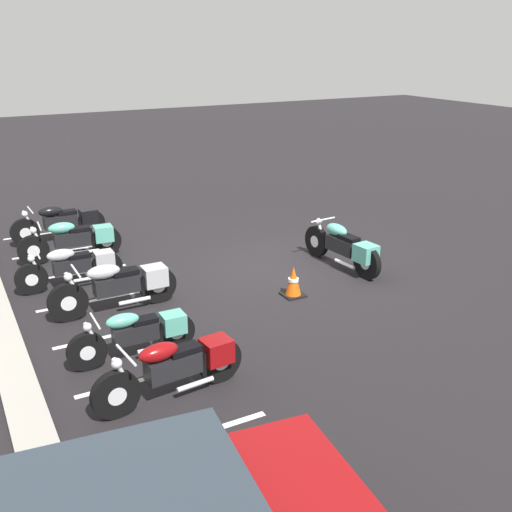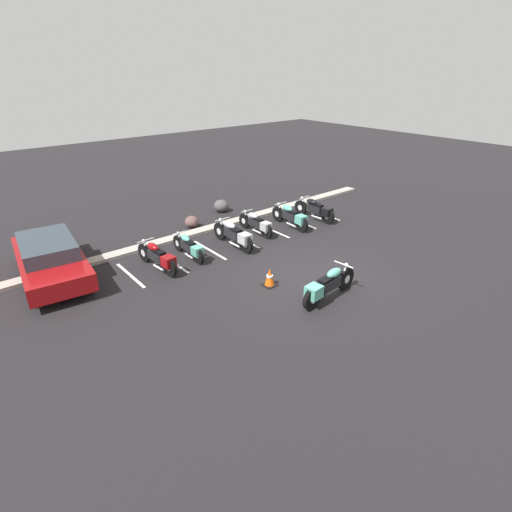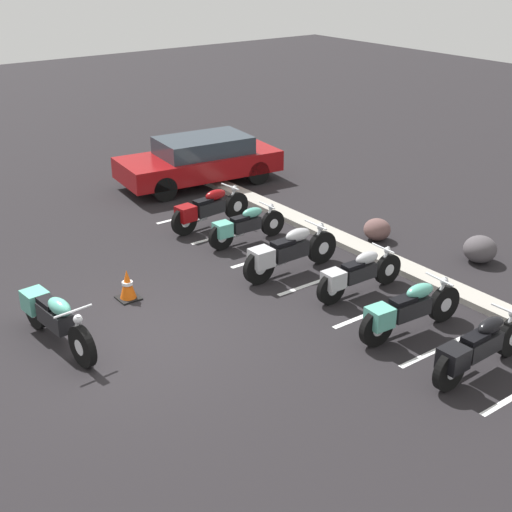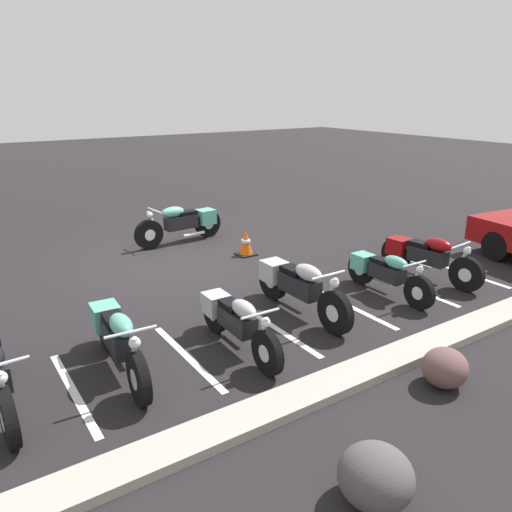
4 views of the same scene
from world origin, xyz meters
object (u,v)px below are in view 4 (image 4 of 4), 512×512
(landscape_rock_1, at_px, (445,368))
(traffic_cone, at_px, (246,243))
(parked_bike_1, at_px, (385,272))
(landscape_rock_0, at_px, (376,476))
(parked_bike_2, at_px, (297,285))
(motorcycle_teal_featured, at_px, (183,223))
(parked_bike_4, at_px, (118,337))
(parked_bike_0, at_px, (425,256))
(parked_bike_3, at_px, (235,320))

(landscape_rock_1, bearing_deg, traffic_cone, -97.30)
(parked_bike_1, bearing_deg, landscape_rock_0, -47.28)
(parked_bike_2, height_order, traffic_cone, parked_bike_2)
(parked_bike_2, bearing_deg, motorcycle_teal_featured, 177.09)
(landscape_rock_0, bearing_deg, landscape_rock_1, -158.06)
(parked_bike_4, height_order, traffic_cone, parked_bike_4)
(parked_bike_0, relative_size, parked_bike_4, 0.99)
(landscape_rock_1, distance_m, traffic_cone, 5.81)
(parked_bike_3, height_order, parked_bike_4, parked_bike_4)
(parked_bike_1, distance_m, landscape_rock_0, 4.99)
(motorcycle_teal_featured, distance_m, parked_bike_3, 5.46)
(parked_bike_2, bearing_deg, landscape_rock_0, -28.39)
(parked_bike_1, bearing_deg, parked_bike_2, -96.90)
(parked_bike_0, distance_m, parked_bike_1, 1.26)
(parked_bike_0, bearing_deg, landscape_rock_0, -60.48)
(motorcycle_teal_featured, bearing_deg, parked_bike_3, 67.05)
(parked_bike_4, distance_m, traffic_cone, 5.07)
(motorcycle_teal_featured, height_order, landscape_rock_0, motorcycle_teal_featured)
(parked_bike_0, xyz_separation_m, landscape_rock_0, (4.96, 3.47, -0.18))
(parked_bike_3, distance_m, traffic_cone, 4.25)
(motorcycle_teal_featured, bearing_deg, parked_bike_1, 102.73)
(motorcycle_teal_featured, relative_size, landscape_rock_0, 3.38)
(parked_bike_4, relative_size, landscape_rock_0, 3.23)
(traffic_cone, bearing_deg, landscape_rock_1, 82.70)
(parked_bike_0, xyz_separation_m, parked_bike_4, (6.09, 0.00, 0.00))
(parked_bike_0, relative_size, traffic_cone, 3.74)
(parked_bike_4, bearing_deg, landscape_rock_1, 54.78)
(parked_bike_0, bearing_deg, landscape_rock_1, -52.93)
(parked_bike_1, height_order, parked_bike_2, parked_bike_2)
(landscape_rock_0, relative_size, traffic_cone, 1.17)
(parked_bike_3, relative_size, traffic_cone, 3.50)
(traffic_cone, bearing_deg, parked_bike_1, 104.86)
(parked_bike_0, bearing_deg, traffic_cone, -151.36)
(parked_bike_1, bearing_deg, motorcycle_teal_featured, -161.64)
(parked_bike_4, bearing_deg, parked_bike_0, 93.79)
(parked_bike_3, xyz_separation_m, landscape_rock_1, (-1.66, 2.26, -0.18))
(parked_bike_1, bearing_deg, parked_bike_3, -85.24)
(parked_bike_2, height_order, parked_bike_4, parked_bike_2)
(motorcycle_teal_featured, xyz_separation_m, parked_bike_2, (0.22, 4.72, -0.00))
(parked_bike_4, distance_m, landscape_rock_1, 4.16)
(parked_bike_3, distance_m, landscape_rock_0, 3.14)
(parked_bike_1, xyz_separation_m, landscape_rock_0, (3.71, 3.34, -0.13))
(parked_bike_1, height_order, parked_bike_3, parked_bike_3)
(parked_bike_2, bearing_deg, parked_bike_4, -88.12)
(landscape_rock_1, bearing_deg, parked_bike_1, -122.84)
(parked_bike_2, bearing_deg, parked_bike_3, -72.56)
(motorcycle_teal_featured, height_order, parked_bike_0, motorcycle_teal_featured)
(parked_bike_2, distance_m, landscape_rock_0, 4.06)
(landscape_rock_0, bearing_deg, parked_bike_0, -145.07)
(motorcycle_teal_featured, height_order, traffic_cone, motorcycle_teal_featured)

